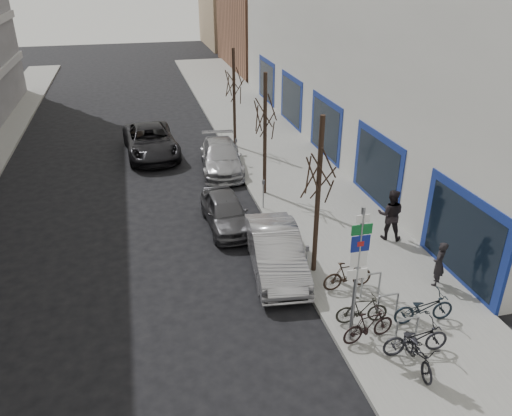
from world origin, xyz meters
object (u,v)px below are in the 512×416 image
bike_near_right (369,325)px  tree_mid (265,106)px  highway_sign_pole (357,268)px  bike_mid_curb (424,306)px  tree_near (320,160)px  pedestrian_near (439,264)px  meter_mid (263,191)px  parked_car_back (221,157)px  tree_far (234,75)px  bike_near_left (419,350)px  bike_far_inner (348,275)px  meter_front (307,260)px  parked_car_mid (226,211)px  lane_car (151,141)px  meter_back (236,148)px  bike_mid_inner (362,309)px  parked_car_front (276,251)px  pedestrian_far (391,214)px  bike_rack (388,303)px  bike_far_curb (416,336)px

bike_near_right → tree_mid: bearing=-7.2°
highway_sign_pole → bike_mid_curb: 2.92m
tree_near → pedestrian_near: (3.54, -1.74, -3.19)m
meter_mid → parked_car_back: bearing=100.0°
tree_far → bike_near_right: size_ratio=3.43×
tree_near → bike_near_left: 6.06m
meter_mid → bike_near_left: (1.49, -9.88, -0.25)m
bike_mid_curb → bike_far_inner: 2.52m
meter_front → parked_car_mid: meter_front is taller
tree_far → bike_near_left: 18.24m
tree_near → lane_car: bearing=109.5°
bike_far_inner → meter_front: bearing=53.8°
highway_sign_pole → meter_back: 14.10m
tree_mid → bike_mid_curb: size_ratio=3.04×
bike_near_left → meter_back: bearing=102.5°
tree_mid → meter_back: tree_mid is taller
meter_mid → meter_back: (0.00, 5.50, 0.00)m
bike_near_right → bike_mid_inner: size_ratio=1.05×
parked_car_back → pedestrian_near: 12.69m
tree_near → parked_car_front: tree_near is taller
meter_front → parked_car_back: size_ratio=0.26×
highway_sign_pole → tree_mid: size_ratio=0.76×
bike_mid_curb → pedestrian_far: (1.33, 4.69, 0.44)m
tree_mid → bike_mid_inner: (0.38, -9.44, -3.49)m
bike_mid_inner → bike_far_inner: size_ratio=0.92×
tree_near → pedestrian_far: 4.75m
meter_front → bike_far_inner: (1.11, -0.76, -0.26)m
bike_near_right → bike_mid_curb: bike_mid_curb is taller
bike_near_right → lane_car: 17.46m
bike_rack → meter_back: size_ratio=1.78×
meter_back → pedestrian_far: (3.90, -9.12, 0.23)m
meter_front → meter_mid: size_ratio=1.00×
tree_near → bike_mid_inner: tree_near is taller
bike_near_left → bike_near_right: bearing=130.0°
highway_sign_pole → bike_mid_curb: (2.32, 0.20, -1.76)m
meter_back → pedestrian_far: 9.93m
bike_far_inner → pedestrian_far: size_ratio=0.84×
bike_rack → bike_far_curb: (0.02, -1.52, 0.05)m
bike_near_left → bike_rack: bearing=92.4°
bike_near_right → parked_car_mid: bearing=9.3°
tree_far → pedestrian_far: 12.48m
tree_mid → pedestrian_far: size_ratio=2.76×
bike_rack → meter_back: 13.50m
bike_rack → parked_car_mid: size_ratio=0.58×
tree_mid → meter_mid: bearing=-106.7°
meter_front → tree_mid: bearing=86.3°
tree_mid → pedestrian_near: (3.54, -8.24, -3.19)m
bike_mid_inner → lane_car: size_ratio=0.27×
meter_mid → lane_car: (-4.19, 8.11, -0.13)m
bike_mid_curb → bike_far_curb: (-0.90, -1.11, 0.00)m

